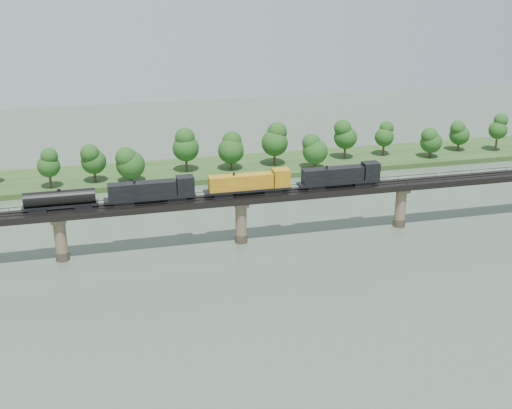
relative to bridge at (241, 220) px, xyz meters
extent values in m
plane|color=#3C4C3D|center=(0.00, -30.00, -5.46)|extent=(400.00, 400.00, 0.00)
cube|color=#26451B|center=(0.00, 55.00, -4.66)|extent=(300.00, 24.00, 1.60)
cylinder|color=#473A2D|center=(-40.00, 0.00, -4.46)|extent=(3.00, 3.00, 2.00)
cylinder|color=#7A674F|center=(-40.00, 0.00, 0.04)|extent=(2.60, 2.60, 9.00)
cube|color=#7A674F|center=(-40.00, 0.00, 4.04)|extent=(3.20, 3.20, 1.00)
cylinder|color=#473A2D|center=(0.00, 0.00, -4.46)|extent=(3.00, 3.00, 2.00)
cylinder|color=#7A674F|center=(0.00, 0.00, 0.04)|extent=(2.60, 2.60, 9.00)
cube|color=#7A674F|center=(0.00, 0.00, 4.04)|extent=(3.20, 3.20, 1.00)
cylinder|color=#473A2D|center=(40.00, 0.00, -4.46)|extent=(3.00, 3.00, 2.00)
cylinder|color=#7A674F|center=(40.00, 0.00, 0.04)|extent=(2.60, 2.60, 9.00)
cube|color=#7A674F|center=(40.00, 0.00, 4.04)|extent=(3.20, 3.20, 1.00)
cube|color=black|center=(0.00, 0.00, 5.29)|extent=(220.00, 5.00, 1.50)
cube|color=black|center=(0.00, -0.75, 6.12)|extent=(220.00, 0.12, 0.16)
cube|color=black|center=(0.00, 0.75, 6.12)|extent=(220.00, 0.12, 0.16)
cube|color=black|center=(0.00, -2.40, 6.74)|extent=(220.00, 0.10, 0.10)
cube|color=black|center=(0.00, 2.40, 6.74)|extent=(220.00, 0.10, 0.10)
cube|color=black|center=(0.00, -2.40, 6.39)|extent=(0.08, 0.08, 0.70)
cube|color=black|center=(0.00, 2.40, 6.39)|extent=(0.08, 0.08, 0.70)
cylinder|color=#382619|center=(-44.43, 46.31, -2.10)|extent=(0.70, 0.70, 3.51)
sphere|color=#154112|center=(-44.43, 46.31, 2.57)|extent=(6.31, 6.31, 6.31)
sphere|color=#154112|center=(-44.43, 46.31, 5.50)|extent=(4.73, 4.73, 4.73)
cylinder|color=#382619|center=(-32.24, 48.84, -2.19)|extent=(0.70, 0.70, 3.34)
sphere|color=#154112|center=(-32.24, 48.84, 2.27)|extent=(7.18, 7.18, 7.18)
sphere|color=#154112|center=(-32.24, 48.84, 5.06)|extent=(5.39, 5.39, 5.39)
cylinder|color=#382619|center=(-22.01, 46.15, -2.45)|extent=(0.70, 0.70, 2.83)
sphere|color=#154112|center=(-22.01, 46.15, 1.32)|extent=(8.26, 8.26, 8.26)
sphere|color=#154112|center=(-22.01, 46.15, 3.68)|extent=(6.19, 6.19, 6.19)
cylinder|color=#382619|center=(-5.04, 52.68, -1.88)|extent=(0.70, 0.70, 3.96)
sphere|color=#154112|center=(-5.04, 52.68, 3.41)|extent=(8.07, 8.07, 8.07)
sphere|color=#154112|center=(-5.04, 52.68, 6.71)|extent=(6.05, 6.05, 6.05)
cylinder|color=#382619|center=(8.52, 51.14, -2.23)|extent=(0.70, 0.70, 3.27)
sphere|color=#154112|center=(8.52, 51.14, 2.13)|extent=(8.03, 8.03, 8.03)
sphere|color=#154112|center=(8.52, 51.14, 4.85)|extent=(6.02, 6.02, 6.02)
cylinder|color=#382619|center=(22.65, 52.31, -1.90)|extent=(0.70, 0.70, 3.92)
sphere|color=#154112|center=(22.65, 52.31, 3.33)|extent=(8.29, 8.29, 8.29)
sphere|color=#154112|center=(22.65, 52.31, 6.60)|extent=(6.21, 6.21, 6.21)
cylinder|color=#382619|center=(33.59, 45.35, -2.35)|extent=(0.70, 0.70, 3.02)
sphere|color=#154112|center=(33.59, 45.35, 1.69)|extent=(7.74, 7.74, 7.74)
sphere|color=#154112|center=(33.59, 45.35, 4.21)|extent=(5.80, 5.80, 5.80)
cylinder|color=#382619|center=(46.81, 54.03, -1.96)|extent=(0.70, 0.70, 3.80)
sphere|color=#154112|center=(46.81, 54.03, 3.10)|extent=(7.47, 7.47, 7.47)
sphere|color=#154112|center=(46.81, 54.03, 6.27)|extent=(5.60, 5.60, 5.60)
cylinder|color=#382619|center=(60.48, 54.26, -2.17)|extent=(0.70, 0.70, 3.38)
sphere|color=#154112|center=(60.48, 54.26, 2.34)|extent=(6.23, 6.23, 6.23)
sphere|color=#154112|center=(60.48, 54.26, 5.16)|extent=(4.67, 4.67, 4.67)
cylinder|color=#382619|center=(74.35, 48.39, -2.47)|extent=(0.70, 0.70, 2.77)
sphere|color=#154112|center=(74.35, 48.39, 1.22)|extent=(7.04, 7.04, 7.04)
sphere|color=#154112|center=(74.35, 48.39, 3.54)|extent=(5.28, 5.28, 5.28)
cylinder|color=#382619|center=(87.62, 53.57, -2.39)|extent=(0.70, 0.70, 2.94)
sphere|color=#154112|center=(87.62, 53.57, 1.54)|extent=(6.73, 6.73, 6.73)
sphere|color=#154112|center=(87.62, 53.57, 3.99)|extent=(5.05, 5.05, 5.05)
cylinder|color=#382619|center=(99.73, 50.10, -1.89)|extent=(0.70, 0.70, 3.94)
sphere|color=#154112|center=(99.73, 50.10, 3.37)|extent=(6.17, 6.17, 6.17)
sphere|color=#154112|center=(99.73, 50.10, 6.65)|extent=(4.62, 4.62, 4.62)
cube|color=black|center=(29.34, 0.00, 6.62)|extent=(4.19, 2.51, 1.15)
cube|color=black|center=(17.82, 0.00, 6.62)|extent=(4.19, 2.51, 1.15)
cube|color=black|center=(23.58, 0.00, 7.35)|extent=(19.89, 3.14, 0.52)
cube|color=black|center=(22.01, 0.00, 9.29)|extent=(14.66, 2.83, 3.35)
cube|color=black|center=(31.43, 0.00, 9.60)|extent=(3.77, 3.14, 3.98)
cylinder|color=black|center=(23.58, 0.00, 6.77)|extent=(6.28, 1.47, 1.47)
cube|color=black|center=(7.36, 0.00, 6.62)|extent=(4.19, 2.51, 1.15)
cube|color=black|center=(-4.16, 0.00, 6.62)|extent=(4.19, 2.51, 1.15)
cube|color=black|center=(1.60, 0.00, 7.35)|extent=(19.89, 3.14, 0.52)
cube|color=#BB8D16|center=(0.03, 0.00, 9.29)|extent=(14.66, 2.83, 3.35)
cube|color=#BB8D16|center=(9.45, 0.00, 9.60)|extent=(3.77, 3.14, 3.98)
cylinder|color=black|center=(1.60, 0.00, 6.77)|extent=(6.28, 1.47, 1.47)
cube|color=black|center=(-14.63, 0.00, 6.62)|extent=(4.19, 2.51, 1.15)
cube|color=black|center=(-26.14, 0.00, 6.62)|extent=(4.19, 2.51, 1.15)
cube|color=black|center=(-20.39, 0.00, 7.35)|extent=(19.89, 3.14, 0.52)
cube|color=black|center=(-21.96, 0.00, 9.29)|extent=(14.66, 2.83, 3.35)
cube|color=black|center=(-12.54, 0.00, 9.60)|extent=(3.77, 3.14, 3.98)
cylinder|color=black|center=(-20.39, 0.00, 6.77)|extent=(6.28, 1.47, 1.47)
cube|color=black|center=(-34.52, 0.00, 6.62)|extent=(3.66, 2.30, 1.15)
cube|color=black|center=(-43.94, 0.00, 6.62)|extent=(3.66, 2.30, 1.15)
cube|color=black|center=(-39.23, 0.00, 7.30)|extent=(15.70, 2.51, 0.31)
cylinder|color=black|center=(-39.23, 0.00, 8.97)|extent=(14.66, 3.14, 3.14)
cylinder|color=black|center=(-39.23, 0.00, 10.65)|extent=(0.73, 0.73, 0.52)
camera|label=1|loc=(-29.93, -133.60, 54.89)|focal=45.00mm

